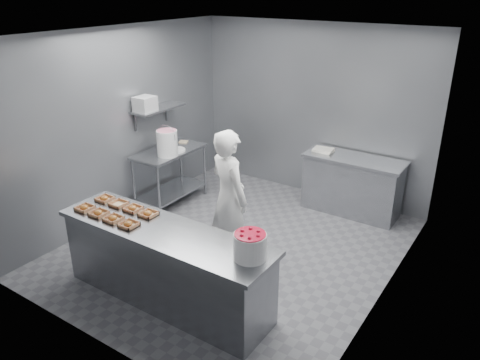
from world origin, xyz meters
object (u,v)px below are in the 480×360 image
(tray_2, at_px, (113,218))
(tray_3, at_px, (129,224))
(tray_0, at_px, (85,208))
(tray_7, at_px, (148,214))
(appliance, at_px, (145,104))
(back_counter, at_px, (352,185))
(tray_4, at_px, (105,199))
(prep_table, at_px, (170,169))
(service_counter, at_px, (166,265))
(tray_1, at_px, (99,213))
(strawberry_tub, at_px, (250,245))
(glaze_bucket, at_px, (167,142))
(tray_5, at_px, (119,204))
(worker, at_px, (229,197))
(tray_6, at_px, (133,208))

(tray_2, relative_size, tray_3, 1.00)
(tray_0, bearing_deg, tray_7, 22.60)
(tray_2, bearing_deg, appliance, 123.61)
(back_counter, xyz_separation_m, tray_4, (-1.98, -3.10, 0.47))
(tray_2, bearing_deg, prep_table, 116.48)
(back_counter, height_order, tray_3, tray_3)
(tray_4, relative_size, appliance, 0.64)
(service_counter, distance_m, prep_table, 2.56)
(tray_2, xyz_separation_m, tray_7, (0.24, 0.30, 0.00))
(tray_7, bearing_deg, appliance, 133.58)
(service_counter, bearing_deg, appliance, 137.29)
(prep_table, distance_m, tray_7, 2.24)
(tray_3, distance_m, tray_7, 0.30)
(tray_3, bearing_deg, back_counter, 69.61)
(back_counter, distance_m, tray_1, 3.85)
(tray_4, height_order, tray_7, same)
(strawberry_tub, distance_m, glaze_bucket, 3.10)
(tray_5, bearing_deg, worker, 46.38)
(tray_3, relative_size, glaze_bucket, 0.39)
(service_counter, relative_size, tray_5, 13.88)
(tray_5, bearing_deg, service_counter, -10.11)
(tray_0, bearing_deg, tray_3, 0.00)
(tray_2, relative_size, worker, 0.11)
(tray_5, height_order, strawberry_tub, strawberry_tub)
(tray_6, relative_size, strawberry_tub, 0.58)
(appliance, bearing_deg, worker, -17.30)
(tray_1, distance_m, worker, 1.57)
(tray_2, distance_m, tray_4, 0.57)
(service_counter, distance_m, tray_4, 1.19)
(prep_table, xyz_separation_m, tray_2, (1.05, -2.10, 0.33))
(tray_2, bearing_deg, glaze_bucket, 115.28)
(tray_7, bearing_deg, tray_3, -90.00)
(tray_4, height_order, tray_6, same)
(tray_2, xyz_separation_m, glaze_bucket, (-0.91, 1.92, 0.18))
(strawberry_tub, height_order, glaze_bucket, glaze_bucket)
(back_counter, relative_size, tray_3, 8.01)
(tray_5, bearing_deg, prep_table, 114.21)
(worker, distance_m, strawberry_tub, 1.47)
(tray_5, distance_m, glaze_bucket, 1.76)
(tray_5, distance_m, appliance, 1.97)
(tray_0, relative_size, tray_1, 1.00)
(appliance, bearing_deg, strawberry_tub, -30.22)
(tray_6, bearing_deg, tray_4, 180.00)
(back_counter, bearing_deg, tray_4, -122.62)
(tray_5, bearing_deg, strawberry_tub, -3.15)
(tray_1, bearing_deg, tray_2, 0.00)
(tray_2, height_order, worker, worker)
(tray_1, distance_m, glaze_bucket, 2.04)
(back_counter, height_order, strawberry_tub, strawberry_tub)
(back_counter, distance_m, tray_0, 3.96)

